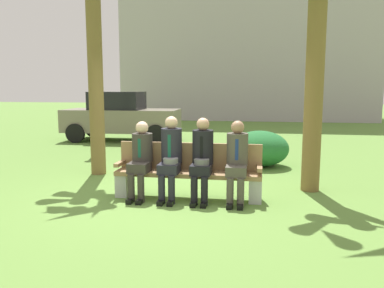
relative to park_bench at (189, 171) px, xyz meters
The scene contains 11 objects.
ground_plane 0.59m from the park_bench, 166.04° to the right, with size 80.00×80.00×0.00m, color #5D8539.
park_bench is the anchor object (origin of this frame).
seated_man_leftmost 0.83m from the park_bench, behind, with size 0.34×0.72×1.26m.
seated_man_centerleft 0.44m from the park_bench, 154.53° to the right, with size 0.34×0.72×1.35m.
seated_man_centerright 0.41m from the park_bench, 28.44° to the right, with size 0.34×0.72×1.34m.
seated_man_rightmost 0.86m from the park_bench, ahead, with size 0.34×0.72×1.30m.
shrub_near_bench 3.09m from the park_bench, 67.70° to the left, with size 1.33×1.22×0.83m, color #236830.
shrub_mid_lawn 2.84m from the park_bench, 72.99° to the left, with size 0.88×0.81×0.55m, color #277821.
parked_car_near 7.51m from the park_bench, 118.30° to the left, with size 3.95×1.80×1.68m.
street_lamp 6.11m from the park_bench, 127.06° to the left, with size 0.24×0.24×4.00m.
building_backdrop 19.46m from the park_bench, 88.92° to the left, with size 14.78×7.53×11.04m.
Camera 1 is at (1.50, -6.13, 1.81)m, focal length 36.48 mm.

